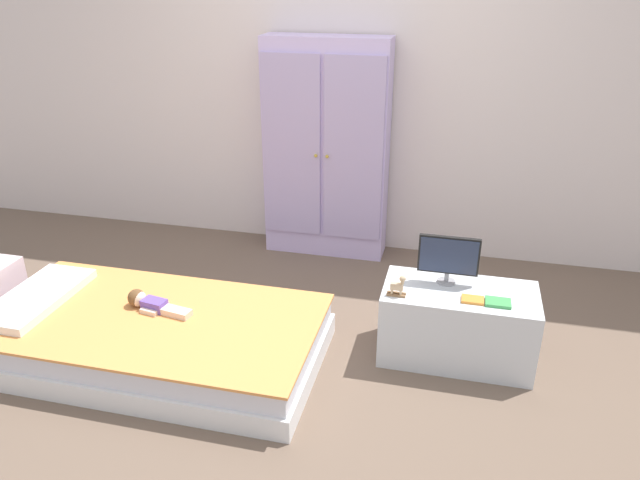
{
  "coord_description": "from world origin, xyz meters",
  "views": [
    {
      "loc": [
        0.84,
        -2.63,
        1.96
      ],
      "look_at": [
        0.1,
        0.37,
        0.55
      ],
      "focal_mm": 33.66,
      "sensor_mm": 36.0,
      "label": 1
    }
  ],
  "objects_px": {
    "doll": "(148,302)",
    "tv_stand": "(457,324)",
    "wardrobe": "(326,150)",
    "bed": "(154,337)",
    "tv_monitor": "(449,257)",
    "book_green": "(498,302)",
    "book_orange": "(473,300)",
    "rocking_horse_toy": "(398,286)"
  },
  "relations": [
    {
      "from": "doll",
      "to": "tv_stand",
      "type": "height_order",
      "value": "tv_stand"
    },
    {
      "from": "bed",
      "to": "book_green",
      "type": "xyz_separation_m",
      "value": [
        1.78,
        0.3,
        0.29
      ]
    },
    {
      "from": "doll",
      "to": "tv_monitor",
      "type": "distance_m",
      "value": 1.65
    },
    {
      "from": "doll",
      "to": "tv_monitor",
      "type": "bearing_deg",
      "value": 13.74
    },
    {
      "from": "doll",
      "to": "wardrobe",
      "type": "relative_size",
      "value": 0.25
    },
    {
      "from": "tv_monitor",
      "to": "rocking_horse_toy",
      "type": "bearing_deg",
      "value": -139.92
    },
    {
      "from": "wardrobe",
      "to": "tv_monitor",
      "type": "xyz_separation_m",
      "value": [
        0.92,
        -1.1,
        -0.21
      ]
    },
    {
      "from": "bed",
      "to": "tv_stand",
      "type": "height_order",
      "value": "tv_stand"
    },
    {
      "from": "wardrobe",
      "to": "book_green",
      "type": "distance_m",
      "value": 1.77
    },
    {
      "from": "bed",
      "to": "rocking_horse_toy",
      "type": "xyz_separation_m",
      "value": [
        1.28,
        0.27,
        0.34
      ]
    },
    {
      "from": "bed",
      "to": "rocking_horse_toy",
      "type": "relative_size",
      "value": 15.32
    },
    {
      "from": "bed",
      "to": "doll",
      "type": "bearing_deg",
      "value": 128.07
    },
    {
      "from": "book_orange",
      "to": "tv_monitor",
      "type": "bearing_deg",
      "value": 130.83
    },
    {
      "from": "tv_monitor",
      "to": "book_green",
      "type": "bearing_deg",
      "value": -31.6
    },
    {
      "from": "book_orange",
      "to": "wardrobe",
      "type": "bearing_deg",
      "value": 130.05
    },
    {
      "from": "book_orange",
      "to": "book_green",
      "type": "distance_m",
      "value": 0.12
    },
    {
      "from": "rocking_horse_toy",
      "to": "book_green",
      "type": "distance_m",
      "value": 0.51
    },
    {
      "from": "wardrobe",
      "to": "tv_monitor",
      "type": "height_order",
      "value": "wardrobe"
    },
    {
      "from": "bed",
      "to": "book_orange",
      "type": "xyz_separation_m",
      "value": [
        1.66,
        0.3,
        0.29
      ]
    },
    {
      "from": "wardrobe",
      "to": "book_green",
      "type": "bearing_deg",
      "value": -46.81
    },
    {
      "from": "tv_monitor",
      "to": "book_orange",
      "type": "xyz_separation_m",
      "value": [
        0.14,
        -0.16,
        -0.15
      ]
    },
    {
      "from": "doll",
      "to": "tv_stand",
      "type": "distance_m",
      "value": 1.69
    },
    {
      "from": "tv_stand",
      "to": "book_orange",
      "type": "distance_m",
      "value": 0.24
    },
    {
      "from": "doll",
      "to": "wardrobe",
      "type": "height_order",
      "value": "wardrobe"
    },
    {
      "from": "book_orange",
      "to": "book_green",
      "type": "relative_size",
      "value": 0.88
    },
    {
      "from": "bed",
      "to": "tv_stand",
      "type": "bearing_deg",
      "value": 13.85
    },
    {
      "from": "rocking_horse_toy",
      "to": "doll",
      "type": "bearing_deg",
      "value": -172.07
    },
    {
      "from": "bed",
      "to": "doll",
      "type": "xyz_separation_m",
      "value": [
        -0.06,
        0.08,
        0.17
      ]
    },
    {
      "from": "bed",
      "to": "wardrobe",
      "type": "relative_size",
      "value": 1.16
    },
    {
      "from": "rocking_horse_toy",
      "to": "book_orange",
      "type": "xyz_separation_m",
      "value": [
        0.38,
        0.04,
        -0.05
      ]
    },
    {
      "from": "tv_stand",
      "to": "book_green",
      "type": "distance_m",
      "value": 0.3
    },
    {
      "from": "wardrobe",
      "to": "book_green",
      "type": "xyz_separation_m",
      "value": [
        1.19,
        -1.27,
        -0.36
      ]
    },
    {
      "from": "tv_monitor",
      "to": "rocking_horse_toy",
      "type": "height_order",
      "value": "tv_monitor"
    },
    {
      "from": "bed",
      "to": "book_orange",
      "type": "height_order",
      "value": "book_orange"
    },
    {
      "from": "doll",
      "to": "bed",
      "type": "bearing_deg",
      "value": -51.93
    },
    {
      "from": "tv_stand",
      "to": "book_green",
      "type": "xyz_separation_m",
      "value": [
        0.18,
        -0.09,
        0.21
      ]
    },
    {
      "from": "bed",
      "to": "wardrobe",
      "type": "height_order",
      "value": "wardrobe"
    },
    {
      "from": "tv_stand",
      "to": "tv_monitor",
      "type": "relative_size",
      "value": 2.53
    },
    {
      "from": "doll",
      "to": "tv_stand",
      "type": "bearing_deg",
      "value": 10.77
    },
    {
      "from": "tv_stand",
      "to": "rocking_horse_toy",
      "type": "distance_m",
      "value": 0.43
    },
    {
      "from": "wardrobe",
      "to": "book_orange",
      "type": "distance_m",
      "value": 1.69
    },
    {
      "from": "wardrobe",
      "to": "rocking_horse_toy",
      "type": "relative_size",
      "value": 13.16
    }
  ]
}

